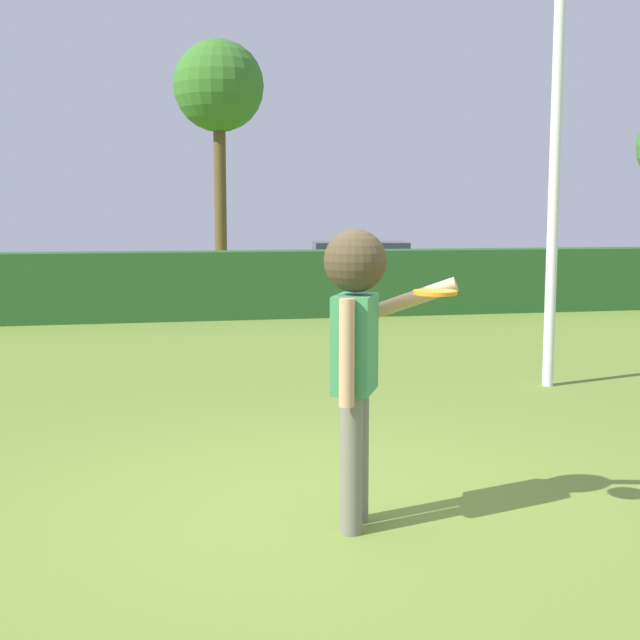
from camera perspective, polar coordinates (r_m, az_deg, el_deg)
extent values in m
plane|color=olive|center=(5.52, 0.46, -12.97)|extent=(60.00, 60.00, 0.00)
cylinder|color=slate|center=(5.31, 2.51, -9.02)|extent=(0.14, 0.14, 0.84)
cylinder|color=slate|center=(5.12, 2.08, -9.63)|extent=(0.14, 0.14, 0.84)
cube|color=#3E8D54|center=(5.06, 2.34, -1.58)|extent=(0.36, 0.44, 0.58)
cylinder|color=tan|center=(5.21, 5.86, 1.31)|extent=(0.59, 0.34, 0.30)
cylinder|color=tan|center=(4.83, 1.81, -2.22)|extent=(0.09, 0.09, 0.62)
sphere|color=tan|center=(5.01, 2.37, 3.63)|extent=(0.22, 0.22, 0.22)
sphere|color=#443823|center=(5.01, 2.37, 3.97)|extent=(0.37, 0.37, 0.37)
cylinder|color=orange|center=(4.93, 7.71, 1.84)|extent=(0.25, 0.25, 0.03)
cylinder|color=silver|center=(9.70, 15.46, 11.08)|extent=(0.12, 0.12, 5.23)
cube|color=#285724|center=(15.78, -7.85, 2.33)|extent=(29.49, 0.90, 1.23)
cube|color=#B7B7BC|center=(20.56, 2.67, 3.35)|extent=(4.40, 2.29, 0.55)
cube|color=#2D333D|center=(20.53, 2.68, 4.68)|extent=(2.40, 1.87, 0.40)
cylinder|color=black|center=(21.62, 6.30, 2.77)|extent=(0.61, 0.19, 0.60)
cylinder|color=black|center=(19.96, 7.13, 2.40)|extent=(0.61, 0.19, 0.60)
cylinder|color=black|center=(21.32, -1.52, 2.75)|extent=(0.61, 0.19, 0.60)
cylinder|color=black|center=(19.62, -1.34, 2.38)|extent=(0.61, 0.19, 0.60)
cylinder|color=brown|center=(25.09, -6.68, 8.12)|extent=(0.35, 0.35, 4.78)
sphere|color=#397527|center=(25.36, -6.79, 15.28)|extent=(2.59, 2.59, 2.59)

